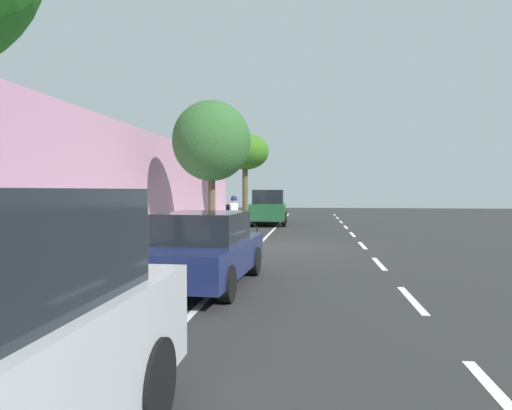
{
  "coord_description": "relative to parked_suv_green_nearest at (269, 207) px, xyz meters",
  "views": [
    {
      "loc": [
        -1.4,
        16.48,
        1.98
      ],
      "look_at": [
        0.9,
        -2.87,
        1.36
      ],
      "focal_mm": 33.24,
      "sensor_mm": 36.0,
      "label": 1
    }
  ],
  "objects": [
    {
      "name": "curb_edge",
      "position": [
        0.94,
        10.45,
        -0.95
      ],
      "size": [
        0.16,
        45.53,
        0.15
      ],
      "primitive_type": "cube",
      "color": "gray",
      "rests_on": "ground"
    },
    {
      "name": "parked_sedan_dark_blue_second",
      "position": [
        -0.22,
        17.39,
        -0.27
      ],
      "size": [
        2.02,
        4.49,
        1.52
      ],
      "color": "navy",
      "rests_on": "ground"
    },
    {
      "name": "pedestrian_on_phone",
      "position": [
        3.25,
        18.21,
        0.09
      ],
      "size": [
        0.39,
        0.55,
        1.7
      ],
      "color": "black",
      "rests_on": "sidewalk"
    },
    {
      "name": "sidewalk",
      "position": [
        2.89,
        10.45,
        -0.95
      ],
      "size": [
        3.75,
        45.53,
        0.15
      ],
      "primitive_type": "cube",
      "color": "#9AA4A1",
      "rests_on": "ground"
    },
    {
      "name": "street_tree_mid_block",
      "position": [
        1.86,
        6.89,
        3.05
      ],
      "size": [
        3.36,
        3.36,
        5.67
      ],
      "color": "brown",
      "rests_on": "sidewalk"
    },
    {
      "name": "lane_stripe_centre",
      "position": [
        -4.23,
        9.78,
        -1.02
      ],
      "size": [
        0.14,
        44.2,
        0.01
      ],
      "color": "white",
      "rests_on": "ground"
    },
    {
      "name": "street_tree_near_cyclist",
      "position": [
        1.86,
        -3.34,
        3.38
      ],
      "size": [
        3.07,
        3.07,
        5.46
      ],
      "color": "#4E462B",
      "rests_on": "sidewalk"
    },
    {
      "name": "ground",
      "position": [
        -1.04,
        10.45,
        -1.03
      ],
      "size": [
        72.85,
        72.85,
        0.0
      ],
      "primitive_type": "plane",
      "color": "#292929"
    },
    {
      "name": "building_facade",
      "position": [
        5.01,
        10.45,
        1.26
      ],
      "size": [
        0.5,
        45.53,
        4.58
      ],
      "primitive_type": "cube",
      "color": "#AE7A94",
      "rests_on": "ground"
    },
    {
      "name": "lane_stripe_bike_edge",
      "position": [
        -0.53,
        10.45,
        -1.02
      ],
      "size": [
        0.12,
        45.53,
        0.01
      ],
      "primitive_type": "cube",
      "color": "white",
      "rests_on": "ground"
    },
    {
      "name": "parked_suv_green_nearest",
      "position": [
        0.0,
        0.0,
        0.0
      ],
      "size": [
        2.09,
        4.76,
        1.99
      ],
      "color": "#1E512D",
      "rests_on": "ground"
    },
    {
      "name": "bicycle_at_curb",
      "position": [
        0.47,
        8.68,
        -0.64
      ],
      "size": [
        1.72,
        0.57,
        0.78
      ],
      "color": "black",
      "rests_on": "ground"
    },
    {
      "name": "cyclist_with_backpack",
      "position": [
        0.7,
        8.23,
        0.05
      ],
      "size": [
        0.45,
        0.61,
        1.76
      ],
      "color": "#C6B284",
      "rests_on": "ground"
    }
  ]
}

